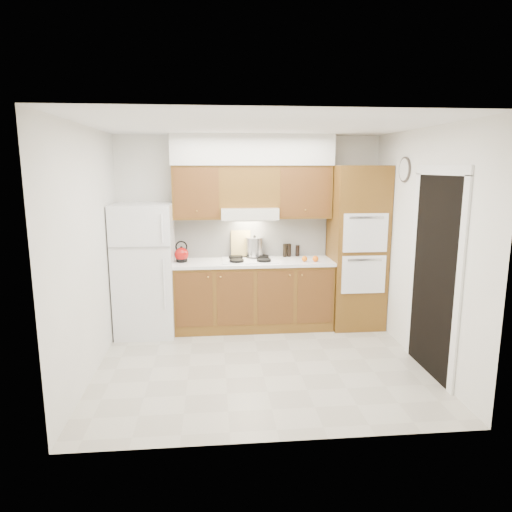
{
  "coord_description": "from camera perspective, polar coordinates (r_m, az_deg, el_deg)",
  "views": [
    {
      "loc": [
        -0.51,
        -4.79,
        2.18
      ],
      "look_at": [
        -0.01,
        0.45,
        1.15
      ],
      "focal_mm": 32.0,
      "sensor_mm": 36.0,
      "label": 1
    }
  ],
  "objects": [
    {
      "name": "wall_right",
      "position": [
        5.39,
        20.0,
        1.0
      ],
      "size": [
        0.02,
        3.0,
        2.6
      ],
      "primitive_type": "cube",
      "color": "white",
      "rests_on": "floor"
    },
    {
      "name": "upper_cab_left",
      "position": [
        6.14,
        -7.42,
        7.9
      ],
      "size": [
        0.63,
        0.33,
        0.7
      ],
      "primitive_type": "cube",
      "color": "brown",
      "rests_on": "wall_back"
    },
    {
      "name": "wall_back",
      "position": [
        6.38,
        -0.8,
        3.14
      ],
      "size": [
        3.6,
        0.02,
        2.6
      ],
      "primitive_type": "cube",
      "color": "white",
      "rests_on": "floor"
    },
    {
      "name": "condiment_b",
      "position": [
        6.42,
        4.14,
        0.74
      ],
      "size": [
        0.06,
        0.06,
        0.18
      ],
      "primitive_type": "cylinder",
      "rotation": [
        0.0,
        0.0,
        -0.12
      ],
      "color": "black",
      "rests_on": "countertop"
    },
    {
      "name": "soffit",
      "position": [
        6.14,
        -0.45,
        13.12
      ],
      "size": [
        2.13,
        0.36,
        0.4
      ],
      "primitive_type": "cube",
      "color": "silver",
      "rests_on": "wall_back"
    },
    {
      "name": "upper_cab_over_hood",
      "position": [
        6.15,
        -0.93,
        8.69
      ],
      "size": [
        0.75,
        0.33,
        0.55
      ],
      "primitive_type": "cube",
      "color": "brown",
      "rests_on": "range_hood"
    },
    {
      "name": "backsplash",
      "position": [
        6.37,
        -0.57,
        2.41
      ],
      "size": [
        2.11,
        0.03,
        0.56
      ],
      "primitive_type": "cube",
      "color": "white",
      "rests_on": "countertop"
    },
    {
      "name": "wall_left",
      "position": [
        5.04,
        -20.18,
        0.32
      ],
      "size": [
        0.02,
        3.0,
        2.6
      ],
      "primitive_type": "cube",
      "color": "white",
      "rests_on": "floor"
    },
    {
      "name": "countertop",
      "position": [
        6.14,
        -0.33,
        -0.78
      ],
      "size": [
        2.13,
        0.62,
        0.04
      ],
      "primitive_type": "cube",
      "color": "white",
      "rests_on": "base_cabinets"
    },
    {
      "name": "cooktop",
      "position": [
        6.15,
        -0.81,
        -0.51
      ],
      "size": [
        0.74,
        0.5,
        0.01
      ],
      "primitive_type": "cube",
      "color": "white",
      "rests_on": "countertop"
    },
    {
      "name": "orange_far",
      "position": [
        6.11,
        6.09,
        -0.35
      ],
      "size": [
        0.1,
        0.1,
        0.07
      ],
      "primitive_type": "sphere",
      "rotation": [
        0.0,
        0.0,
        0.39
      ],
      "color": "orange",
      "rests_on": "countertop"
    },
    {
      "name": "fridge",
      "position": [
        6.15,
        -13.69,
        -1.66
      ],
      "size": [
        0.75,
        0.72,
        1.72
      ],
      "primitive_type": "cube",
      "color": "white",
      "rests_on": "floor"
    },
    {
      "name": "range_hood",
      "position": [
        6.12,
        -0.87,
        5.39
      ],
      "size": [
        0.75,
        0.45,
        0.15
      ],
      "primitive_type": "cube",
      "color": "silver",
      "rests_on": "wall_back"
    },
    {
      "name": "base_cabinets",
      "position": [
        6.26,
        -0.33,
        -4.97
      ],
      "size": [
        2.11,
        0.6,
        0.9
      ],
      "primitive_type": "cube",
      "color": "brown",
      "rests_on": "floor"
    },
    {
      "name": "floor",
      "position": [
        5.29,
        0.58,
        -13.27
      ],
      "size": [
        3.6,
        3.6,
        0.0
      ],
      "primitive_type": "plane",
      "color": "#B8B2A1",
      "rests_on": "ground"
    },
    {
      "name": "upper_cab_right",
      "position": [
        6.26,
        5.91,
        7.99
      ],
      "size": [
        0.73,
        0.33,
        0.7
      ],
      "primitive_type": "cube",
      "color": "brown",
      "rests_on": "wall_back"
    },
    {
      "name": "kettle",
      "position": [
        6.11,
        -9.29,
        0.2
      ],
      "size": [
        0.22,
        0.22,
        0.19
      ],
      "primitive_type": "sphere",
      "rotation": [
        0.0,
        0.0,
        -0.19
      ],
      "color": "#970D0B",
      "rests_on": "countertop"
    },
    {
      "name": "condiment_c",
      "position": [
        6.46,
        5.21,
        0.66
      ],
      "size": [
        0.06,
        0.06,
        0.16
      ],
      "primitive_type": "cylinder",
      "rotation": [
        0.0,
        0.0,
        -0.16
      ],
      "color": "black",
      "rests_on": "countertop"
    },
    {
      "name": "stock_pot",
      "position": [
        6.29,
        -0.19,
        1.14
      ],
      "size": [
        0.28,
        0.28,
        0.25
      ],
      "primitive_type": "cylinder",
      "rotation": [
        0.0,
        0.0,
        -0.16
      ],
      "color": "#B1B1B5",
      "rests_on": "cooktop"
    },
    {
      "name": "condiment_a",
      "position": [
        6.39,
        3.63,
        0.71
      ],
      "size": [
        0.06,
        0.06,
        0.19
      ],
      "primitive_type": "cylinder",
      "rotation": [
        0.0,
        0.0,
        0.3
      ],
      "color": "black",
      "rests_on": "countertop"
    },
    {
      "name": "cutting_board",
      "position": [
        6.32,
        -1.91,
        1.6
      ],
      "size": [
        0.27,
        0.09,
        0.35
      ],
      "primitive_type": "cube",
      "rotation": [
        -0.21,
        0.0,
        0.01
      ],
      "color": "tan",
      "rests_on": "countertop"
    },
    {
      "name": "orange_near",
      "position": [
        6.12,
        7.44,
        -0.34
      ],
      "size": [
        0.09,
        0.09,
        0.08
      ],
      "primitive_type": "sphere",
      "rotation": [
        0.0,
        0.0,
        0.1
      ],
      "color": "#FF5F0D",
      "rests_on": "countertop"
    },
    {
      "name": "doorway",
      "position": [
        5.13,
        21.35,
        -2.45
      ],
      "size": [
        0.02,
        0.9,
        2.1
      ],
      "primitive_type": "cube",
      "color": "black",
      "rests_on": "floor"
    },
    {
      "name": "oven_cabinet",
      "position": [
        6.37,
        12.47,
        1.05
      ],
      "size": [
        0.7,
        0.65,
        2.2
      ],
      "primitive_type": "cube",
      "color": "brown",
      "rests_on": "floor"
    },
    {
      "name": "ceiling",
      "position": [
        4.84,
        0.64,
        16.04
      ],
      "size": [
        3.6,
        3.6,
        0.0
      ],
      "primitive_type": "plane",
      "color": "white",
      "rests_on": "wall_back"
    },
    {
      "name": "wall_clock",
      "position": [
        5.81,
        18.1,
        10.23
      ],
      "size": [
        0.02,
        0.3,
        0.3
      ],
      "primitive_type": "cylinder",
      "rotation": [
        0.0,
        1.57,
        0.0
      ],
      "color": "#3F3833",
      "rests_on": "wall_right"
    }
  ]
}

